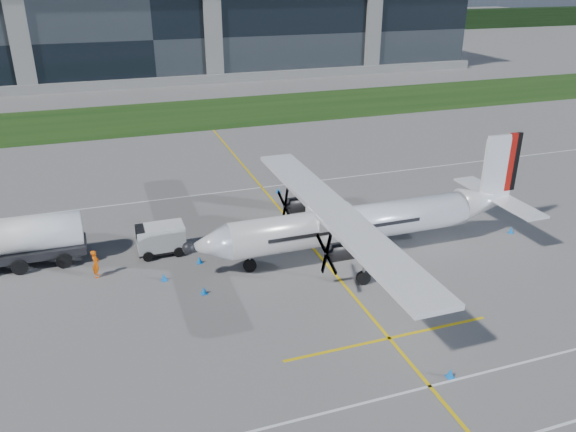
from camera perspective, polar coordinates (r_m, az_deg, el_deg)
name	(u,v)px	position (r m, az deg, el deg)	size (l,w,h in m)	color
ground	(188,130)	(70.83, -10.16, 8.58)	(400.00, 400.00, 0.00)	#63605E
grass_strip	(178,115)	(78.51, -11.15, 10.00)	(400.00, 18.00, 0.04)	#16370F
terminal_building	(147,34)	(108.72, -14.15, 17.48)	(120.00, 20.00, 15.00)	black
tree_line	(125,30)	(168.70, -16.20, 17.73)	(400.00, 6.00, 6.00)	black
yellow_taxiway_centerline	(291,222)	(43.86, 0.29, -0.60)	(0.20, 70.00, 0.01)	yellow
turboprop_aircraft	(365,203)	(37.94, 7.81, 1.35)	(24.25, 25.15, 7.55)	white
fuel_tanker_truck	(5,244)	(40.99, -26.79, -2.57)	(8.97, 2.91, 3.36)	white
baggage_tug	(161,239)	(39.68, -12.78, -2.34)	(3.44, 2.06, 2.06)	silver
ground_crew_person	(95,262)	(37.78, -18.98, -4.43)	(0.87, 0.62, 2.14)	#F25907
safety_cone_portwing	(450,373)	(29.16, 16.17, -15.07)	(0.36, 0.36, 0.50)	blue
safety_cone_nose_stbd	(199,260)	(38.18, -8.98, -4.41)	(0.36, 0.36, 0.50)	blue
safety_cone_stbdwing	(278,190)	(49.59, -1.00, 2.66)	(0.36, 0.36, 0.50)	blue
safety_cone_nose_port	(204,290)	(34.71, -8.54, -7.46)	(0.36, 0.36, 0.50)	blue
safety_cone_tail	(511,230)	(45.15, 21.72, -1.32)	(0.36, 0.36, 0.50)	blue
safety_cone_fwd	(164,277)	(36.58, -12.49, -6.05)	(0.36, 0.36, 0.50)	blue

